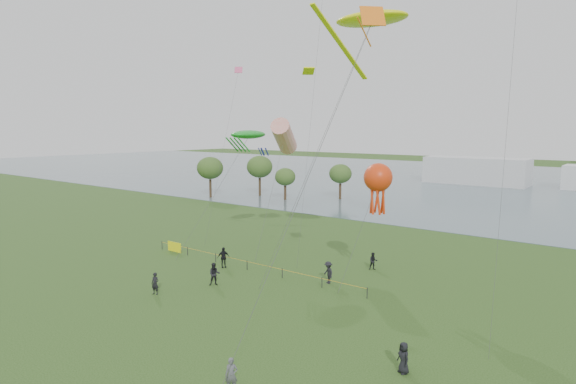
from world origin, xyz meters
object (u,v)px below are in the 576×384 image
Objects in this scene: fence at (200,253)px; kite_flyer at (231,375)px; kite_stingray at (371,20)px; kite_octopus at (378,178)px.

kite_flyer is (19.10, -15.21, 0.27)m from fence.
kite_flyer is at bearing -97.24° from kite_stingray.
kite_octopus is at bearing 11.13° from fence.
kite_flyer is 26.49m from kite_stingray.
kite_flyer reaches higher than fence.
fence is 2.46× the size of kite_octopus.
kite_stingray is 11.93m from kite_octopus.
kite_octopus is (-2.04, 18.57, 7.77)m from kite_flyer.
fence is at bearing 172.92° from kite_stingray.
fence is 19.16m from kite_octopus.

